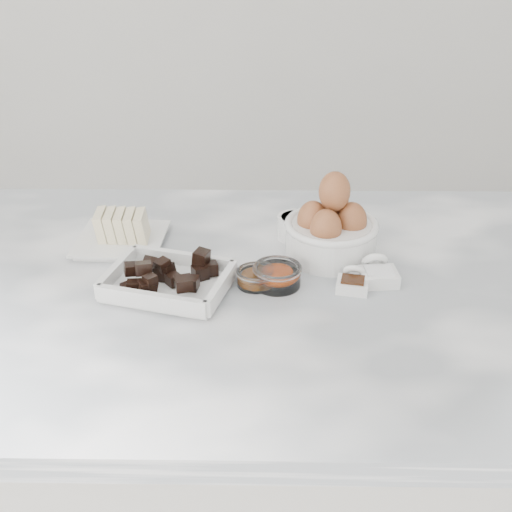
{
  "coord_description": "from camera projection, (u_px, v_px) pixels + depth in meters",
  "views": [
    {
      "loc": [
        0.04,
        -1.02,
        1.56
      ],
      "look_at": [
        0.02,
        0.03,
        0.98
      ],
      "focal_mm": 50.0,
      "sensor_mm": 36.0,
      "label": 1
    }
  ],
  "objects": [
    {
      "name": "salt_spoon",
      "position": [
        377.0,
        273.0,
        1.2
      ],
      "size": [
        0.07,
        0.08,
        0.05
      ],
      "color": "white",
      "rests_on": "marble_slab"
    },
    {
      "name": "honey_bowl",
      "position": [
        256.0,
        277.0,
        1.19
      ],
      "size": [
        0.07,
        0.07,
        0.03
      ],
      "color": "white",
      "rests_on": "marble_slab"
    },
    {
      "name": "zest_bowl",
      "position": [
        277.0,
        275.0,
        1.18
      ],
      "size": [
        0.08,
        0.08,
        0.04
      ],
      "color": "white",
      "rests_on": "marble_slab"
    },
    {
      "name": "vanilla_spoon",
      "position": [
        353.0,
        282.0,
        1.18
      ],
      "size": [
        0.06,
        0.07,
        0.04
      ],
      "color": "white",
      "rests_on": "marble_slab"
    },
    {
      "name": "marble_slab",
      "position": [
        244.0,
        296.0,
        1.2
      ],
      "size": [
        1.2,
        0.8,
        0.04
      ],
      "primitive_type": "cube",
      "color": "white",
      "rests_on": "cabinet"
    },
    {
      "name": "cabinet",
      "position": [
        246.0,
        495.0,
        1.43
      ],
      "size": [
        1.1,
        0.7,
        0.9
      ],
      "primitive_type": "cube",
      "color": "beige",
      "rests_on": "ground"
    },
    {
      "name": "sugar_ramekin",
      "position": [
        296.0,
        226.0,
        1.33
      ],
      "size": [
        0.07,
        0.07,
        0.04
      ],
      "color": "white",
      "rests_on": "marble_slab"
    },
    {
      "name": "chocolate_dish",
      "position": [
        168.0,
        278.0,
        1.17
      ],
      "size": [
        0.23,
        0.2,
        0.05
      ],
      "color": "white",
      "rests_on": "marble_slab"
    },
    {
      "name": "butter_plate",
      "position": [
        119.0,
        233.0,
        1.31
      ],
      "size": [
        0.17,
        0.17,
        0.06
      ],
      "color": "white",
      "rests_on": "marble_slab"
    },
    {
      "name": "egg_bowl",
      "position": [
        331.0,
        229.0,
        1.26
      ],
      "size": [
        0.17,
        0.17,
        0.16
      ],
      "color": "white",
      "rests_on": "marble_slab"
    }
  ]
}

